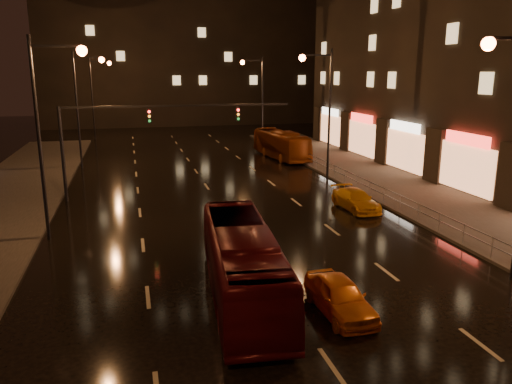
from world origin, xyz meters
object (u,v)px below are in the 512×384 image
taxi_near (340,296)px  taxi_far (356,200)px  bus_red (242,263)px  bus_curb (281,145)px

taxi_near → taxi_far: taxi_near is taller
bus_red → taxi_far: 14.05m
bus_red → bus_curb: (10.50, 29.43, -0.03)m
taxi_near → bus_curb: bearing=75.2°
bus_red → taxi_near: (3.02, -2.15, -0.73)m
bus_red → bus_curb: 31.24m
taxi_near → bus_red: bearing=143.1°
bus_curb → taxi_near: 32.46m
taxi_far → bus_curb: bearing=83.6°
taxi_far → taxi_near: bearing=-120.8°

